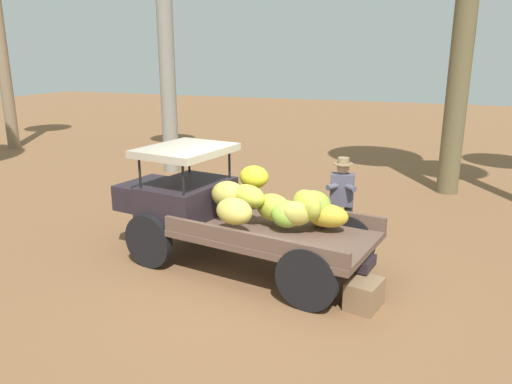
# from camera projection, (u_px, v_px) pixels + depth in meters

# --- Properties ---
(ground_plane) EXTENTS (60.00, 60.00, 0.00)m
(ground_plane) POSITION_uv_depth(u_px,v_px,m) (252.00, 272.00, 7.90)
(ground_plane) COLOR brown
(truck) EXTENTS (4.61, 2.32, 1.89)m
(truck) POSITION_uv_depth(u_px,v_px,m) (232.00, 210.00, 8.03)
(truck) COLOR #282028
(truck) RESTS_ON ground
(farmer) EXTENTS (0.52, 0.48, 1.65)m
(farmer) POSITION_uv_depth(u_px,v_px,m) (342.00, 198.00, 8.66)
(farmer) COLOR #373B3F
(farmer) RESTS_ON ground
(wooden_crate) EXTENTS (0.51, 0.62, 0.40)m
(wooden_crate) POSITION_uv_depth(u_px,v_px,m) (364.00, 294.00, 6.77)
(wooden_crate) COLOR #8A6949
(wooden_crate) RESTS_ON ground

